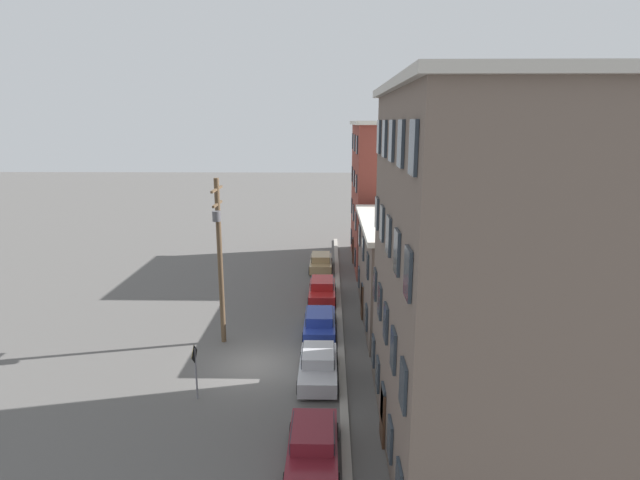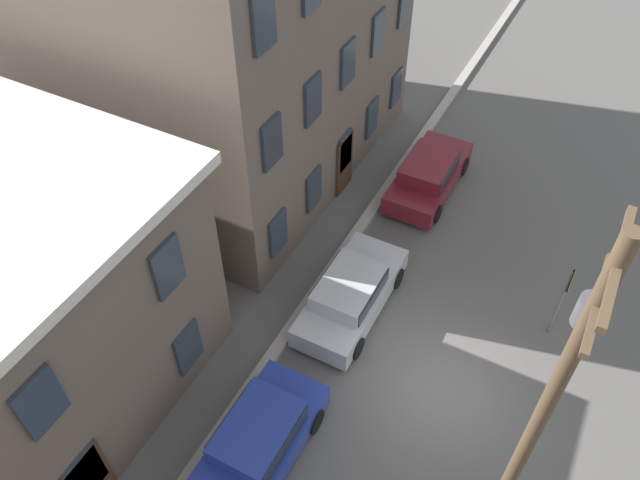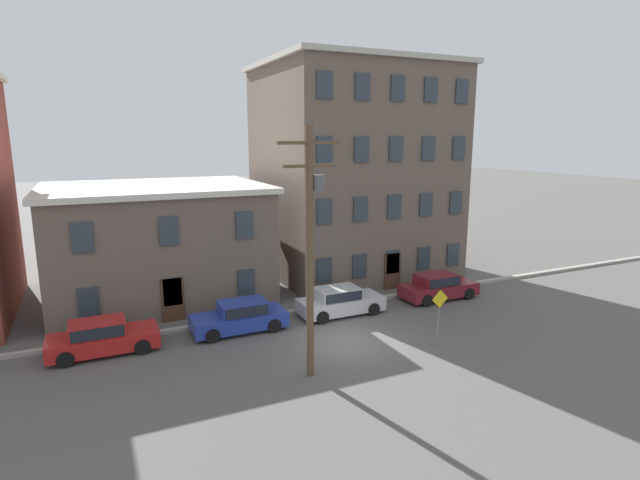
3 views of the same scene
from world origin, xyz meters
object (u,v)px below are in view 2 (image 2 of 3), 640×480
car_silver (351,293)px  caution_sign (565,292)px  car_blue (256,444)px  utility_pole (548,402)px  car_maroon (428,174)px

car_silver → caution_sign: caution_sign is taller
car_silver → car_blue: bearing=-179.7°
car_blue → caution_sign: 9.12m
car_silver → utility_pole: size_ratio=0.47×
car_blue → utility_pole: 7.20m
car_maroon → caution_sign: 6.93m
caution_sign → car_maroon: bearing=52.0°
utility_pole → car_maroon: bearing=28.0°
car_silver → car_maroon: (6.21, -0.06, 0.00)m
car_silver → caution_sign: (1.99, -5.46, 1.01)m
car_silver → caution_sign: 5.90m
car_blue → car_maroon: size_ratio=1.00×
caution_sign → utility_pole: bearing=-179.6°
car_maroon → caution_sign: (-4.22, -5.41, 1.01)m
car_blue → utility_pole: utility_pole is taller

